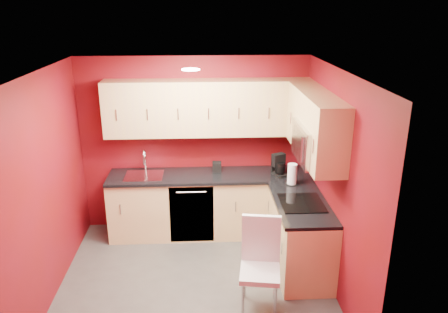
{
  "coord_description": "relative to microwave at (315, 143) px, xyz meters",
  "views": [
    {
      "loc": [
        0.11,
        -4.46,
        3.16
      ],
      "look_at": [
        0.37,
        0.55,
        1.4
      ],
      "focal_mm": 35.0,
      "sensor_mm": 36.0,
      "label": 1
    }
  ],
  "objects": [
    {
      "name": "coffee_maker",
      "position": [
        -0.21,
        0.91,
        -0.6
      ],
      "size": [
        0.25,
        0.29,
        0.29
      ],
      "primitive_type": null,
      "rotation": [
        0.0,
        0.0,
        0.4
      ],
      "color": "black",
      "rests_on": "countertop_back"
    },
    {
      "name": "cooktop",
      "position": [
        -0.11,
        0.0,
        -0.74
      ],
      "size": [
        0.5,
        0.55,
        0.01
      ],
      "primitive_type": "cube",
      "color": "black",
      "rests_on": "countertop_right"
    },
    {
      "name": "upper_cabinets_back",
      "position": [
        -1.19,
        1.13,
        0.17
      ],
      "size": [
        2.8,
        0.35,
        0.75
      ],
      "primitive_type": "cube",
      "color": "tan",
      "rests_on": "wall_back"
    },
    {
      "name": "sink",
      "position": [
        -2.09,
        1.0,
        -0.72
      ],
      "size": [
        0.52,
        0.42,
        0.35
      ],
      "color": "silver",
      "rests_on": "countertop_back"
    },
    {
      "name": "wall_back",
      "position": [
        -1.39,
        1.3,
        -0.41
      ],
      "size": [
        3.2,
        0.0,
        3.2
      ],
      "primitive_type": "plane",
      "rotation": [
        1.57,
        0.0,
        0.0
      ],
      "color": "maroon",
      "rests_on": "floor"
    },
    {
      "name": "base_cabinets_back",
      "position": [
        -1.19,
        1.0,
        -1.22
      ],
      "size": [
        2.8,
        0.6,
        0.87
      ],
      "primitive_type": "cube",
      "color": "#EDCA87",
      "rests_on": "floor"
    },
    {
      "name": "dining_chair",
      "position": [
        -0.69,
        -0.72,
        -1.14
      ],
      "size": [
        0.48,
        0.5,
        1.03
      ],
      "primitive_type": null,
      "rotation": [
        0.0,
        0.0,
        -0.15
      ],
      "color": "silver",
      "rests_on": "floor"
    },
    {
      "name": "dishwasher_front",
      "position": [
        -1.44,
        0.71,
        -1.22
      ],
      "size": [
        0.6,
        0.02,
        0.82
      ],
      "primitive_type": "cube",
      "color": "black",
      "rests_on": "base_cabinets_back"
    },
    {
      "name": "napkin_holder",
      "position": [
        -1.08,
        1.1,
        -0.68
      ],
      "size": [
        0.13,
        0.13,
        0.14
      ],
      "primitive_type": null,
      "rotation": [
        0.0,
        0.0,
        -0.04
      ],
      "color": "black",
      "rests_on": "countertop_back"
    },
    {
      "name": "base_cabinets_right",
      "position": [
        -0.09,
        0.05,
        -1.22
      ],
      "size": [
        0.6,
        1.3,
        0.87
      ],
      "primitive_type": "cube",
      "color": "#EDCA87",
      "rests_on": "floor"
    },
    {
      "name": "ceiling",
      "position": [
        -1.39,
        -0.2,
        0.84
      ],
      "size": [
        3.2,
        3.2,
        0.0
      ],
      "primitive_type": "plane",
      "rotation": [
        3.14,
        0.0,
        0.0
      ],
      "color": "white",
      "rests_on": "wall_back"
    },
    {
      "name": "microwave",
      "position": [
        0.0,
        0.0,
        0.0
      ],
      "size": [
        0.42,
        0.76,
        0.42
      ],
      "color": "silver",
      "rests_on": "upper_cabinets_right"
    },
    {
      "name": "upper_cabinets_right",
      "position": [
        0.03,
        0.24,
        0.23
      ],
      "size": [
        0.35,
        1.55,
        0.75
      ],
      "color": "tan",
      "rests_on": "wall_right"
    },
    {
      "name": "countertop_right",
      "position": [
        -0.11,
        0.04,
        -0.77
      ],
      "size": [
        0.63,
        1.27,
        0.04
      ],
      "primitive_type": "cube",
      "color": "black",
      "rests_on": "base_cabinets_right"
    },
    {
      "name": "wall_left",
      "position": [
        -2.99,
        -0.2,
        -0.41
      ],
      "size": [
        0.0,
        3.0,
        3.0
      ],
      "primitive_type": "plane",
      "rotation": [
        1.57,
        0.0,
        1.57
      ],
      "color": "maroon",
      "rests_on": "floor"
    },
    {
      "name": "floor",
      "position": [
        -1.39,
        -0.2,
        -1.66
      ],
      "size": [
        3.2,
        3.2,
        0.0
      ],
      "primitive_type": "plane",
      "color": "#474542",
      "rests_on": "ground"
    },
    {
      "name": "countertop_back",
      "position": [
        -1.19,
        0.99,
        -0.77
      ],
      "size": [
        2.8,
        0.63,
        0.04
      ],
      "primitive_type": "cube",
      "color": "black",
      "rests_on": "base_cabinets_back"
    },
    {
      "name": "wall_front",
      "position": [
        -1.39,
        -1.7,
        -0.41
      ],
      "size": [
        3.2,
        0.0,
        3.2
      ],
      "primitive_type": "plane",
      "rotation": [
        -1.57,
        0.0,
        0.0
      ],
      "color": "maroon",
      "rests_on": "floor"
    },
    {
      "name": "wall_right",
      "position": [
        0.21,
        -0.2,
        -0.41
      ],
      "size": [
        0.0,
        3.0,
        3.0
      ],
      "primitive_type": "plane",
      "rotation": [
        1.57,
        0.0,
        -1.57
      ],
      "color": "maroon",
      "rests_on": "floor"
    },
    {
      "name": "downlight",
      "position": [
        -1.39,
        0.1,
        0.82
      ],
      "size": [
        0.2,
        0.2,
        0.01
      ],
      "primitive_type": "cylinder",
      "color": "white",
      "rests_on": "ceiling"
    },
    {
      "name": "paper_towel",
      "position": [
        -0.12,
        0.58,
        -0.61
      ],
      "size": [
        0.16,
        0.16,
        0.28
      ],
      "primitive_type": null,
      "rotation": [
        0.0,
        0.0,
        0.0
      ],
      "color": "white",
      "rests_on": "countertop_right"
    }
  ]
}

